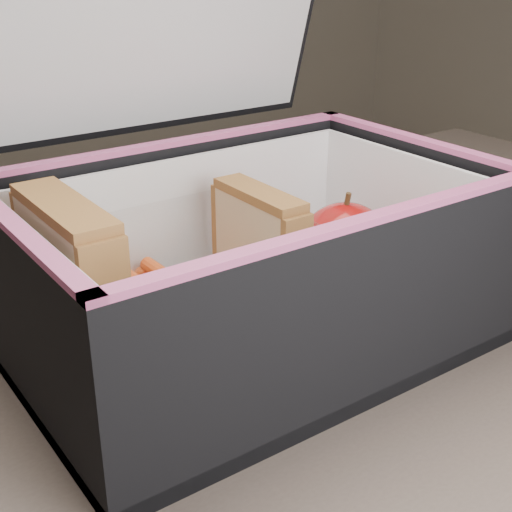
{
  "coord_description": "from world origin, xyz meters",
  "views": [
    {
      "loc": [
        -0.32,
        -0.33,
        1.03
      ],
      "look_at": [
        -0.04,
        0.06,
        0.81
      ],
      "focal_mm": 50.0,
      "sensor_mm": 36.0,
      "label": 1
    }
  ],
  "objects": [
    {
      "name": "kitchen_table",
      "position": [
        0.0,
        0.0,
        0.66
      ],
      "size": [
        1.2,
        0.8,
        0.75
      ],
      "color": "brown",
      "rests_on": "ground"
    },
    {
      "name": "lunch_bag",
      "position": [
        -0.05,
        0.05,
        0.82
      ],
      "size": [
        0.34,
        0.29,
        0.33
      ],
      "color": "black",
      "rests_on": "kitchen_table"
    },
    {
      "name": "plastic_tub",
      "position": [
        -0.11,
        0.06,
        0.81
      ],
      "size": [
        0.19,
        0.14,
        0.08
      ],
      "primitive_type": null,
      "color": "white",
      "rests_on": "lunch_bag"
    },
    {
      "name": "sandwich_left",
      "position": [
        -0.18,
        0.06,
        0.83
      ],
      "size": [
        0.03,
        0.11,
        0.12
      ],
      "color": "tan",
      "rests_on": "plastic_tub"
    },
    {
      "name": "sandwich_right",
      "position": [
        -0.04,
        0.06,
        0.82
      ],
      "size": [
        0.02,
        0.09,
        0.1
      ],
      "color": "tan",
      "rests_on": "plastic_tub"
    },
    {
      "name": "carrot_sticks",
      "position": [
        -0.1,
        0.07,
        0.79
      ],
      "size": [
        0.06,
        0.15,
        0.03
      ],
      "color": "#D04A1C",
      "rests_on": "plastic_tub"
    },
    {
      "name": "paper_napkin",
      "position": [
        0.05,
        0.06,
        0.77
      ],
      "size": [
        0.09,
        0.1,
        0.01
      ],
      "primitive_type": "cube",
      "rotation": [
        0.0,
        0.0,
        -0.4
      ],
      "color": "white",
      "rests_on": "lunch_bag"
    },
    {
      "name": "red_apple",
      "position": [
        0.04,
        0.05,
        0.81
      ],
      "size": [
        0.08,
        0.08,
        0.08
      ],
      "rotation": [
        0.0,
        0.0,
        -0.12
      ],
      "color": "maroon",
      "rests_on": "paper_napkin"
    }
  ]
}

